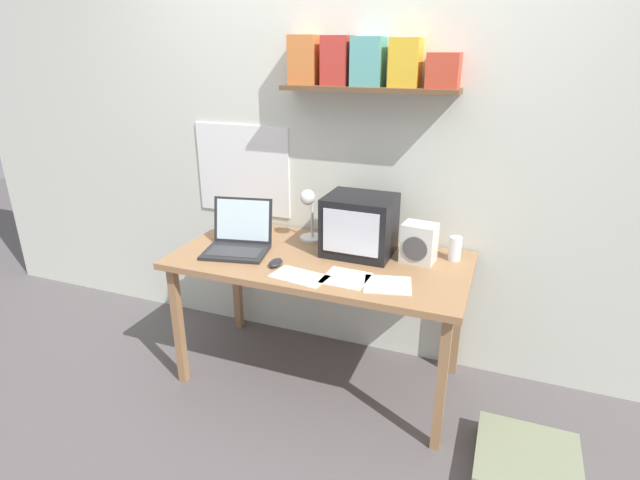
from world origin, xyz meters
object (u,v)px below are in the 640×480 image
object	(u,v)px
space_heater	(419,243)
computer_mouse	(276,263)
laptop	(239,238)
loose_paper_near_monitor	(346,278)
printed_handout	(388,285)
corner_desk	(320,268)
floor_cushion	(527,465)
crt_monitor	(360,225)
desk_lamp	(309,211)
juice_glass	(455,250)
loose_paper_near_laptop	(299,276)

from	to	relation	value
space_heater	computer_mouse	xyz separation A→B (m)	(-0.67, -0.32, -0.09)
laptop	computer_mouse	size ratio (longest dim) A/B	3.70
loose_paper_near_monitor	printed_handout	bearing A→B (deg)	0.56
corner_desk	floor_cushion	bearing A→B (deg)	-16.95
floor_cushion	crt_monitor	bearing A→B (deg)	153.24
desk_lamp	loose_paper_near_monitor	bearing A→B (deg)	-42.42
space_heater	floor_cushion	bearing A→B (deg)	-30.86
space_heater	printed_handout	xyz separation A→B (m)	(-0.08, -0.33, -0.10)
crt_monitor	computer_mouse	distance (m)	0.49
crt_monitor	loose_paper_near_monitor	distance (m)	0.37
crt_monitor	printed_handout	xyz separation A→B (m)	(0.24, -0.33, -0.16)
juice_glass	space_heater	distance (m)	0.20
loose_paper_near_laptop	floor_cushion	bearing A→B (deg)	-4.32
printed_handout	floor_cushion	world-z (taller)	printed_handout
corner_desk	printed_handout	xyz separation A→B (m)	(0.41, -0.19, 0.07)
corner_desk	computer_mouse	size ratio (longest dim) A/B	14.81
desk_lamp	loose_paper_near_laptop	xyz separation A→B (m)	(0.14, -0.46, -0.18)
desk_lamp	juice_glass	world-z (taller)	desk_lamp
crt_monitor	space_heater	distance (m)	0.32
desk_lamp	floor_cushion	size ratio (longest dim) A/B	0.70
crt_monitor	loose_paper_near_laptop	bearing A→B (deg)	-113.85
loose_paper_near_laptop	floor_cushion	xyz separation A→B (m)	(1.13, -0.09, -0.70)
laptop	computer_mouse	xyz separation A→B (m)	(0.29, -0.13, -0.05)
crt_monitor	floor_cushion	size ratio (longest dim) A/B	0.82
printed_handout	desk_lamp	bearing A→B (deg)	144.64
crt_monitor	desk_lamp	size ratio (longest dim) A/B	1.18
crt_monitor	laptop	distance (m)	0.66
corner_desk	loose_paper_near_laptop	bearing A→B (deg)	-91.95
desk_lamp	loose_paper_near_laptop	world-z (taller)	desk_lamp
laptop	printed_handout	xyz separation A→B (m)	(0.87, -0.14, -0.06)
printed_handout	laptop	bearing A→B (deg)	170.69
desk_lamp	computer_mouse	distance (m)	0.42
juice_glass	loose_paper_near_monitor	world-z (taller)	juice_glass
computer_mouse	loose_paper_near_monitor	world-z (taller)	computer_mouse
laptop	loose_paper_near_monitor	world-z (taller)	laptop
space_heater	printed_handout	world-z (taller)	space_heater
crt_monitor	space_heater	world-z (taller)	crt_monitor
corner_desk	floor_cushion	size ratio (longest dim) A/B	3.51
juice_glass	computer_mouse	bearing A→B (deg)	-154.29
loose_paper_near_laptop	computer_mouse	bearing A→B (deg)	154.84
crt_monitor	computer_mouse	xyz separation A→B (m)	(-0.35, -0.32, -0.14)
space_heater	computer_mouse	distance (m)	0.74
laptop	juice_glass	bearing A→B (deg)	2.01
computer_mouse	space_heater	bearing A→B (deg)	25.59
floor_cushion	loose_paper_near_monitor	bearing A→B (deg)	170.77
printed_handout	floor_cushion	size ratio (longest dim) A/B	0.58
juice_glass	space_heater	xyz separation A→B (m)	(-0.18, -0.09, 0.04)
corner_desk	space_heater	distance (m)	0.54
juice_glass	printed_handout	xyz separation A→B (m)	(-0.25, -0.42, -0.06)
space_heater	laptop	bearing A→B (deg)	-162.23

